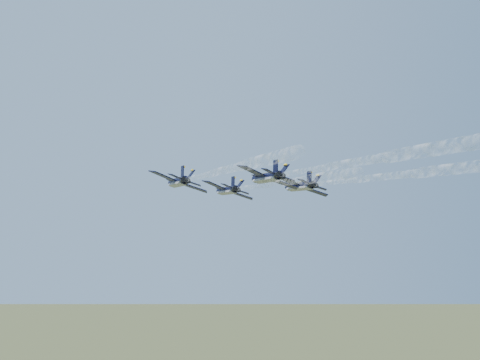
{
  "coord_description": "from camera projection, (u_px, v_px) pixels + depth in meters",
  "views": [
    {
      "loc": [
        -13.01,
        -109.27,
        86.92
      ],
      "look_at": [
        2.3,
        2.96,
        100.42
      ],
      "focal_mm": 45.0,
      "sensor_mm": 36.0,
      "label": 1
    }
  ],
  "objects": [
    {
      "name": "jet_slot",
      "position": [
        266.0,
        177.0,
        101.78
      ],
      "size": [
        10.75,
        14.81,
        4.4
      ],
      "rotation": [
        0.0,
        0.33,
        0.18
      ],
      "color": "black"
    },
    {
      "name": "smoke_trail_slot",
      "position": [
        382.0,
        139.0,
        67.42
      ],
      "size": [
        10.32,
        48.2,
        1.79
      ],
      "rotation": [
        0.0,
        0.33,
        0.18
      ],
      "color": "white"
    },
    {
      "name": "smoke_trail_left",
      "position": [
        242.0,
        149.0,
        74.01
      ],
      "size": [
        10.32,
        48.2,
        1.79
      ],
      "rotation": [
        0.0,
        0.33,
        0.18
      ],
      "color": "white"
    },
    {
      "name": "jet_left",
      "position": [
        178.0,
        182.0,
        108.36
      ],
      "size": [
        10.75,
        14.81,
        4.4
      ],
      "rotation": [
        0.0,
        0.33,
        0.18
      ],
      "color": "black"
    },
    {
      "name": "jet_right",
      "position": [
        299.0,
        186.0,
        115.43
      ],
      "size": [
        10.75,
        14.81,
        4.4
      ],
      "rotation": [
        0.0,
        0.33,
        0.18
      ],
      "color": "black"
    },
    {
      "name": "smoke_trail_right",
      "position": [
        410.0,
        158.0,
        81.08
      ],
      "size": [
        10.32,
        48.2,
        1.79
      ],
      "rotation": [
        0.0,
        0.33,
        0.18
      ],
      "color": "white"
    },
    {
      "name": "jet_lead",
      "position": [
        227.0,
        190.0,
        123.15
      ],
      "size": [
        10.75,
        14.81,
        4.4
      ],
      "rotation": [
        0.0,
        0.33,
        0.18
      ],
      "color": "black"
    },
    {
      "name": "smoke_trail_lead",
      "position": [
        299.0,
        166.0,
        88.8
      ],
      "size": [
        10.32,
        48.2,
        1.79
      ],
      "rotation": [
        0.0,
        0.33,
        0.18
      ],
      "color": "white"
    }
  ]
}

